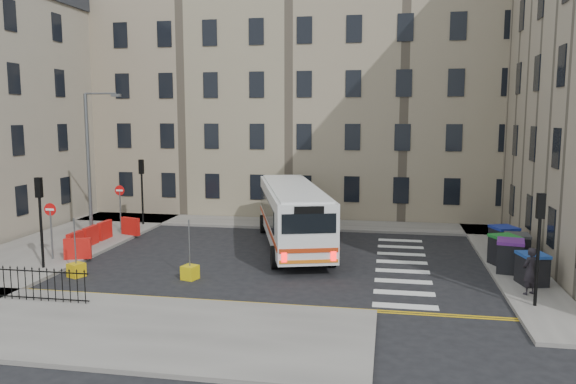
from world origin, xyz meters
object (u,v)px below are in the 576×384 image
(wheelie_bin_b, at_px, (510,256))
(pedestrian, at_px, (530,271))
(wheelie_bin_a, at_px, (532,269))
(wheelie_bin_c, at_px, (505,250))
(streetlamp, at_px, (88,164))
(bus, at_px, (293,213))
(wheelie_bin_e, at_px, (504,240))
(bollard_chevron, at_px, (190,272))
(bollard_yellow, at_px, (76,270))
(wheelie_bin_d, at_px, (517,248))

(wheelie_bin_b, xyz_separation_m, pedestrian, (0.07, -3.19, 0.20))
(wheelie_bin_a, bearing_deg, wheelie_bin_c, 86.04)
(streetlamp, distance_m, wheelie_bin_a, 22.89)
(wheelie_bin_a, distance_m, pedestrian, 1.50)
(bus, relative_size, wheelie_bin_e, 7.81)
(bus, distance_m, bollard_chevron, 7.61)
(wheelie_bin_a, bearing_deg, wheelie_bin_b, 92.16)
(wheelie_bin_a, relative_size, bollard_yellow, 2.28)
(wheelie_bin_d, distance_m, bollard_yellow, 20.03)
(wheelie_bin_a, relative_size, wheelie_bin_d, 1.01)
(streetlamp, height_order, bollard_yellow, streetlamp)
(pedestrian, bearing_deg, bus, -72.15)
(wheelie_bin_d, xyz_separation_m, wheelie_bin_e, (-0.29, 1.65, 0.01))
(wheelie_bin_b, distance_m, wheelie_bin_e, 3.45)
(wheelie_bin_a, relative_size, pedestrian, 0.75)
(wheelie_bin_b, height_order, wheelie_bin_c, wheelie_bin_b)
(streetlamp, bearing_deg, wheelie_bin_b, -7.85)
(bollard_chevron, bearing_deg, pedestrian, -0.29)
(wheelie_bin_b, bearing_deg, bollard_chevron, -155.62)
(streetlamp, height_order, wheelie_bin_e, streetlamp)
(bus, distance_m, wheelie_bin_d, 11.15)
(streetlamp, bearing_deg, wheelie_bin_c, -4.84)
(wheelie_bin_e, relative_size, bollard_chevron, 2.57)
(wheelie_bin_b, xyz_separation_m, wheelie_bin_c, (0.00, 1.15, -0.02))
(wheelie_bin_b, bearing_deg, wheelie_bin_e, 95.20)
(wheelie_bin_c, distance_m, bollard_yellow, 19.23)
(streetlamp, height_order, wheelie_bin_b, streetlamp)
(wheelie_bin_a, xyz_separation_m, wheelie_bin_e, (-0.13, 5.21, 0.04))
(wheelie_bin_d, bearing_deg, streetlamp, -179.33)
(bollard_chevron, bearing_deg, bollard_yellow, -174.05)
(bollard_chevron, bearing_deg, wheelie_bin_c, 17.41)
(bus, xyz_separation_m, pedestrian, (10.37, -6.74, -0.79))
(pedestrian, distance_m, bollard_yellow, 18.70)
(streetlamp, xyz_separation_m, bus, (11.32, 0.57, -2.48))
(streetlamp, bearing_deg, wheelie_bin_e, 1.18)
(wheelie_bin_a, xyz_separation_m, bollard_chevron, (-14.11, -1.34, -0.50))
(wheelie_bin_c, bearing_deg, wheelie_bin_d, 20.40)
(wheelie_bin_c, xyz_separation_m, bollard_yellow, (-18.61, -4.79, -0.55))
(wheelie_bin_e, relative_size, bollard_yellow, 2.57)
(wheelie_bin_d, relative_size, pedestrian, 0.74)
(wheelie_bin_a, height_order, wheelie_bin_b, wheelie_bin_b)
(wheelie_bin_b, bearing_deg, wheelie_bin_d, 81.00)
(wheelie_bin_a, xyz_separation_m, pedestrian, (-0.43, -1.41, 0.27))
(wheelie_bin_c, bearing_deg, wheelie_bin_a, -103.72)
(streetlamp, distance_m, wheelie_bin_e, 22.27)
(streetlamp, bearing_deg, wheelie_bin_d, -3.07)
(wheelie_bin_d, bearing_deg, pedestrian, -93.07)
(bus, bearing_deg, wheelie_bin_d, -25.72)
(wheelie_bin_a, distance_m, wheelie_bin_c, 2.97)
(streetlamp, xyz_separation_m, wheelie_bin_b, (21.61, -2.98, -3.47))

